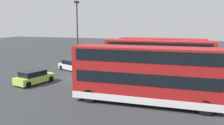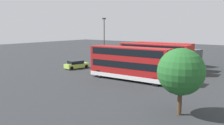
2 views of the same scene
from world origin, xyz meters
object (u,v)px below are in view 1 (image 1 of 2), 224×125
(bus_double_decker_second, at_px, (158,60))
(bus_single_deck_third, at_px, (146,74))
(bus_double_decker_near_end, at_px, (161,56))
(bus_double_decker_fourth, at_px, (146,74))
(lamp_post_tall, at_px, (77,35))
(waste_bin_yellow, at_px, (115,63))
(car_small_green, at_px, (73,65))
(car_hatchback_silver, at_px, (34,77))
(box_truck_blue, at_px, (176,56))

(bus_double_decker_second, xyz_separation_m, bus_single_deck_third, (3.82, -0.47, -0.83))
(bus_double_decker_near_end, height_order, bus_double_decker_fourth, same)
(lamp_post_tall, bearing_deg, bus_single_deck_third, 75.53)
(bus_single_deck_third, distance_m, bus_double_decker_fourth, 3.89)
(waste_bin_yellow, bearing_deg, bus_double_decker_near_end, 61.80)
(car_small_green, bearing_deg, lamp_post_tall, 36.38)
(bus_double_decker_near_end, relative_size, car_hatchback_silver, 2.34)
(bus_double_decker_second, bearing_deg, bus_single_deck_third, -6.98)
(bus_double_decker_near_end, xyz_separation_m, car_hatchback_silver, (8.74, -12.13, -1.75))
(car_hatchback_silver, distance_m, car_small_green, 7.63)
(box_truck_blue, distance_m, lamp_post_tall, 15.34)
(car_hatchback_silver, relative_size, lamp_post_tall, 0.50)
(bus_double_decker_second, height_order, bus_double_decker_fourth, same)
(car_hatchback_silver, bearing_deg, bus_double_decker_fourth, 80.23)
(box_truck_blue, height_order, car_hatchback_silver, box_truck_blue)
(bus_double_decker_fourth, relative_size, car_hatchback_silver, 2.64)
(bus_double_decker_fourth, bearing_deg, lamp_post_tall, -122.95)
(bus_double_decker_near_end, bearing_deg, car_small_green, -84.54)
(box_truck_blue, bearing_deg, bus_double_decker_second, -7.57)
(car_hatchback_silver, bearing_deg, car_small_green, 176.75)
(bus_double_decker_fourth, bearing_deg, box_truck_blue, 176.55)
(box_truck_blue, xyz_separation_m, waste_bin_yellow, (2.09, -8.64, -1.23))
(bus_double_decker_fourth, distance_m, box_truck_blue, 16.95)
(car_small_green, bearing_deg, bus_double_decker_fourth, 50.79)
(car_small_green, relative_size, lamp_post_tall, 0.55)
(car_small_green, height_order, lamp_post_tall, lamp_post_tall)
(bus_single_deck_third, relative_size, lamp_post_tall, 1.31)
(bus_double_decker_near_end, bearing_deg, bus_single_deck_third, -3.41)
(lamp_post_tall, bearing_deg, bus_double_decker_near_end, 119.19)
(bus_double_decker_second, relative_size, waste_bin_yellow, 12.26)
(bus_single_deck_third, xyz_separation_m, car_hatchback_silver, (1.61, -11.70, -0.92))
(lamp_post_tall, bearing_deg, bus_double_decker_fourth, 57.05)
(bus_double_decker_fourth, xyz_separation_m, waste_bin_yellow, (-14.82, -7.62, -1.97))
(bus_double_decker_near_end, distance_m, car_small_green, 11.88)
(bus_double_decker_fourth, relative_size, waste_bin_yellow, 12.35)
(bus_double_decker_near_end, xyz_separation_m, lamp_post_tall, (4.95, -8.87, 2.65))
(bus_double_decker_second, relative_size, car_hatchback_silver, 2.62)
(bus_double_decker_second, distance_m, bus_double_decker_fourth, 7.56)
(bus_double_decker_second, bearing_deg, bus_double_decker_near_end, -179.27)
(bus_single_deck_third, distance_m, car_small_green, 12.81)
(box_truck_blue, bearing_deg, bus_double_decker_fourth, -3.45)
(bus_single_deck_third, distance_m, box_truck_blue, 13.28)
(car_small_green, relative_size, waste_bin_yellow, 5.08)
(bus_single_deck_third, relative_size, box_truck_blue, 1.46)
(bus_double_decker_near_end, relative_size, lamp_post_tall, 1.18)
(bus_double_decker_fourth, bearing_deg, car_small_green, -129.21)
(box_truck_blue, bearing_deg, car_small_green, -61.15)
(box_truck_blue, relative_size, car_hatchback_silver, 1.78)
(car_hatchback_silver, bearing_deg, bus_double_decker_second, 114.03)
(waste_bin_yellow, bearing_deg, bus_double_decker_second, 45.54)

